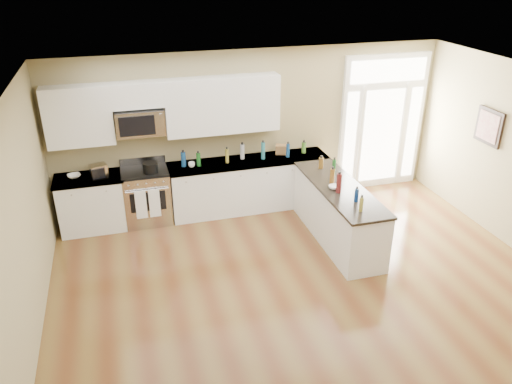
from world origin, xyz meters
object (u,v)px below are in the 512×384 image
(stockpot, at_px, (150,167))
(peninsula_cabinet, at_px, (337,215))
(toaster_oven, at_px, (99,171))
(kitchen_range, at_px, (147,196))

(stockpot, bearing_deg, peninsula_cabinet, -25.67)
(peninsula_cabinet, distance_m, stockpot, 3.16)
(peninsula_cabinet, relative_size, toaster_oven, 8.91)
(kitchen_range, height_order, stockpot, stockpot)
(peninsula_cabinet, relative_size, kitchen_range, 2.15)
(peninsula_cabinet, height_order, stockpot, stockpot)
(stockpot, bearing_deg, kitchen_range, 133.91)
(stockpot, distance_m, toaster_oven, 0.82)
(stockpot, bearing_deg, toaster_oven, 176.78)
(kitchen_range, height_order, toaster_oven, toaster_oven)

